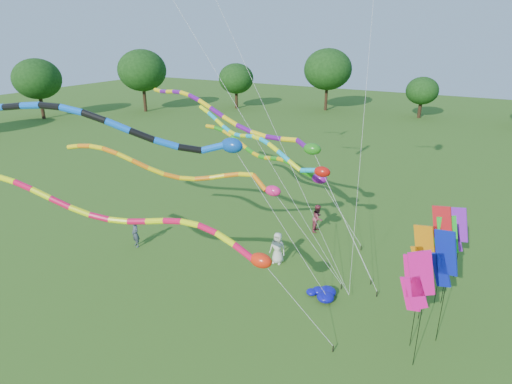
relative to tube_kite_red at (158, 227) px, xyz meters
The scene contains 19 objects.
ground 6.36m from the tube_kite_red, 13.27° to the left, with size 160.00×160.00×0.00m, color #2B5516.
tree_ring 3.17m from the tube_kite_red, 36.23° to the left, with size 115.05×120.17×9.67m.
tube_kite_red is the anchor object (origin of this frame).
tube_kite_orange 3.89m from the tube_kite_red, 102.13° to the left, with size 13.26×4.34×7.43m.
tube_kite_purple 9.70m from the tube_kite_red, 100.48° to the left, with size 17.38×4.65×9.16m.
tube_kite_blue 4.83m from the tube_kite_red, 168.67° to the left, with size 16.93×6.62×10.17m.
tube_kite_cyan 8.50m from the tube_kite_red, 84.61° to the left, with size 13.33×4.73×7.99m.
tube_kite_green 11.63m from the tube_kite_red, 91.47° to the left, with size 12.46×2.81×6.28m.
banner_pole_magenta_b 10.49m from the tube_kite_red, 11.37° to the left, with size 1.11×0.51×5.02m.
banner_pole_blue_a 11.62m from the tube_kite_red, 21.00° to the left, with size 1.12×0.46×5.03m.
banner_pole_red 12.46m from the tube_kite_red, 33.37° to the left, with size 1.14×0.36×4.98m.
banner_pole_magenta_a 10.58m from the tube_kite_red, 18.30° to the left, with size 1.13×0.42×4.12m.
banner_pole_violet 14.82m from the tube_kite_red, 42.01° to the left, with size 1.15×0.33×3.92m.
banner_pole_orange 11.30m from the tube_kite_red, 28.03° to the left, with size 1.15×0.35×4.58m.
banner_pole_green 12.75m from the tube_kite_red, 33.03° to the left, with size 1.15×0.33×4.54m.
blue_nylon_heap 8.47m from the tube_kite_red, 40.79° to the left, with size 1.02×0.92×0.42m.
person_a 7.81m from the tube_kite_red, 69.84° to the left, with size 0.89×0.58×1.82m, color beige.
person_b 7.98m from the tube_kite_red, 144.39° to the left, with size 0.61×0.40×1.67m, color #38424F.
person_c 12.27m from the tube_kite_red, 75.94° to the left, with size 0.89×0.69×1.82m, color #963646.
Camera 1 is at (7.09, -13.31, 12.16)m, focal length 30.00 mm.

